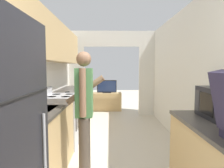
% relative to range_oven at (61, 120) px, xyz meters
% --- Properties ---
extents(wall_left, '(0.38, 7.74, 2.50)m').
position_rel_range_oven_xyz_m(wall_left, '(-0.25, -0.57, 1.08)').
color(wall_left, silver).
rests_on(wall_left, ground_plane).
extents(wall_right, '(0.06, 7.74, 2.50)m').
position_rel_range_oven_xyz_m(wall_right, '(2.26, -1.00, 0.78)').
color(wall_right, silver).
rests_on(wall_right, ground_plane).
extents(wall_far_with_doorway, '(2.94, 0.06, 2.50)m').
position_rel_range_oven_xyz_m(wall_far_with_doorway, '(0.96, 2.30, 0.97)').
color(wall_far_with_doorway, silver).
rests_on(wall_far_with_doorway, ground_plane).
extents(counter_left, '(0.62, 3.99, 0.92)m').
position_rel_range_oven_xyz_m(counter_left, '(-0.01, -0.04, -0.00)').
color(counter_left, tan).
rests_on(counter_left, ground_plane).
extents(range_oven, '(0.66, 0.77, 1.06)m').
position_rel_range_oven_xyz_m(range_oven, '(0.00, 0.00, 0.00)').
color(range_oven, '#B7B7BC').
rests_on(range_oven, ground_plane).
extents(person, '(0.52, 0.37, 1.63)m').
position_rel_range_oven_xyz_m(person, '(0.58, -1.15, 0.41)').
color(person, '#4C4238').
rests_on(person, ground_plane).
extents(microwave, '(0.37, 0.45, 0.31)m').
position_rel_range_oven_xyz_m(microwave, '(2.03, -1.68, 0.61)').
color(microwave, black).
rests_on(microwave, counter_right).
extents(tv_cabinet, '(0.96, 0.42, 0.59)m').
position_rel_range_oven_xyz_m(tv_cabinet, '(0.80, 2.98, -0.17)').
color(tv_cabinet, tan).
rests_on(tv_cabinet, ground_plane).
extents(television, '(0.64, 0.16, 0.42)m').
position_rel_range_oven_xyz_m(television, '(0.80, 2.93, 0.33)').
color(television, black).
rests_on(television, tv_cabinet).
extents(knife, '(0.14, 0.33, 0.02)m').
position_rel_range_oven_xyz_m(knife, '(0.03, 0.51, 0.46)').
color(knife, '#B7B7BC').
rests_on(knife, counter_left).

